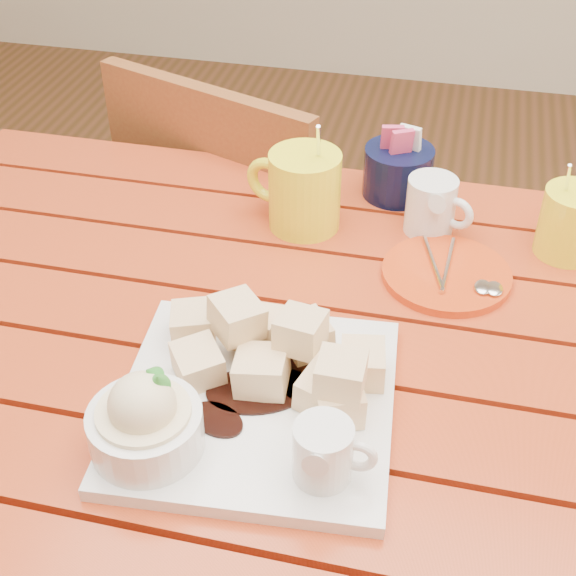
% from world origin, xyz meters
% --- Properties ---
extents(table, '(1.20, 0.79, 0.75)m').
position_xyz_m(table, '(0.00, 0.00, 0.64)').
color(table, '#9A3213').
rests_on(table, ground).
extents(dessert_plate, '(0.30, 0.30, 0.11)m').
position_xyz_m(dessert_plate, '(-0.04, -0.14, 0.78)').
color(dessert_plate, white).
rests_on(dessert_plate, table).
extents(coffee_mug_left, '(0.14, 0.10, 0.16)m').
position_xyz_m(coffee_mug_left, '(-0.05, 0.23, 0.81)').
color(coffee_mug_left, yellow).
rests_on(coffee_mug_left, table).
extents(coffee_mug_right, '(0.12, 0.08, 0.14)m').
position_xyz_m(coffee_mug_right, '(0.30, 0.24, 0.80)').
color(coffee_mug_right, yellow).
rests_on(coffee_mug_right, table).
extents(cream_pitcher, '(0.10, 0.08, 0.08)m').
position_xyz_m(cream_pitcher, '(0.12, 0.25, 0.79)').
color(cream_pitcher, white).
rests_on(cream_pitcher, table).
extents(sugar_caddy, '(0.10, 0.10, 0.11)m').
position_xyz_m(sugar_caddy, '(0.06, 0.34, 0.79)').
color(sugar_caddy, black).
rests_on(sugar_caddy, table).
extents(orange_saucer, '(0.16, 0.16, 0.02)m').
position_xyz_m(orange_saucer, '(0.15, 0.15, 0.76)').
color(orange_saucer, red).
rests_on(orange_saucer, table).
extents(chair_far, '(0.52, 0.52, 0.85)m').
position_xyz_m(chair_far, '(-0.21, 0.51, 0.48)').
color(chair_far, brown).
rests_on(chair_far, ground).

